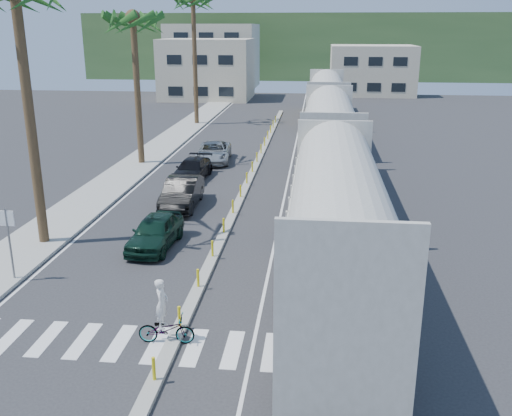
{
  "coord_description": "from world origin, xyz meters",
  "views": [
    {
      "loc": [
        4.26,
        -17.25,
        9.48
      ],
      "look_at": [
        1.74,
        6.17,
        2.0
      ],
      "focal_mm": 40.0,
      "sensor_mm": 36.0,
      "label": 1
    }
  ],
  "objects_px": {
    "street_sign": "(8,234)",
    "cyclist": "(165,323)",
    "car_second": "(182,193)",
    "car_lead": "(155,232)"
  },
  "relations": [
    {
      "from": "street_sign",
      "to": "cyclist",
      "type": "relative_size",
      "value": 1.38
    },
    {
      "from": "street_sign",
      "to": "car_second",
      "type": "xyz_separation_m",
      "value": [
        4.3,
        10.19,
        -1.16
      ]
    },
    {
      "from": "street_sign",
      "to": "car_second",
      "type": "distance_m",
      "value": 11.12
    },
    {
      "from": "car_second",
      "to": "car_lead",
      "type": "bearing_deg",
      "value": -89.86
    },
    {
      "from": "street_sign",
      "to": "cyclist",
      "type": "bearing_deg",
      "value": -28.37
    },
    {
      "from": "car_second",
      "to": "cyclist",
      "type": "relative_size",
      "value": 2.28
    },
    {
      "from": "car_second",
      "to": "cyclist",
      "type": "distance_m",
      "value": 14.27
    },
    {
      "from": "car_lead",
      "to": "cyclist",
      "type": "xyz_separation_m",
      "value": [
        2.56,
        -7.95,
        -0.04
      ]
    },
    {
      "from": "street_sign",
      "to": "car_second",
      "type": "height_order",
      "value": "street_sign"
    },
    {
      "from": "street_sign",
      "to": "cyclist",
      "type": "xyz_separation_m",
      "value": [
        7.06,
        -3.81,
        -1.27
      ]
    }
  ]
}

